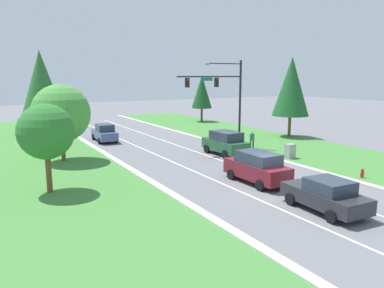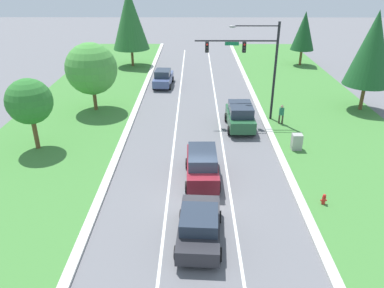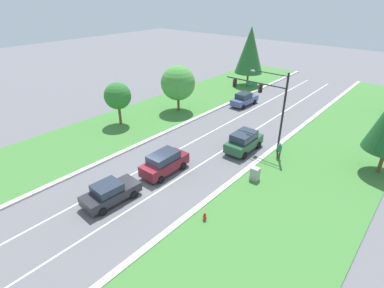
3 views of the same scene
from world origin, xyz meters
name	(u,v)px [view 1 (image 1 of 3)]	position (x,y,z in m)	size (l,w,h in m)	color
ground_plane	(275,191)	(0.00, 0.00, 0.00)	(160.00, 160.00, 0.00)	slate
curb_strip_right	(340,177)	(5.65, 0.00, 0.07)	(0.50, 90.00, 0.15)	beige
curb_strip_left	(191,206)	(-5.65, 0.00, 0.07)	(0.50, 90.00, 0.15)	beige
grass_verge_left	(88,227)	(-10.90, 0.00, 0.04)	(10.00, 90.00, 0.08)	#427F38
lane_stripe_inner_left	(250,196)	(-1.80, 0.00, 0.00)	(0.14, 81.00, 0.01)	white
lane_stripe_inner_right	(297,187)	(1.80, 0.00, 0.00)	(0.14, 81.00, 0.01)	white
traffic_signal_mast	(224,91)	(4.40, 11.86, 5.31)	(6.61, 0.41, 8.06)	black
burgundy_suv	(257,167)	(0.19, 1.90, 1.02)	(2.10, 4.64, 1.98)	maroon
slate_blue_sedan	(105,133)	(-3.69, 21.61, 0.89)	(2.12, 4.67, 1.81)	#475684
forest_suv	(225,143)	(3.38, 9.99, 1.05)	(2.20, 4.53, 2.03)	#235633
charcoal_sedan	(326,195)	(-0.04, -3.72, 0.84)	(2.31, 4.55, 1.67)	#28282D
utility_cabinet	(290,152)	(6.97, 5.99, 0.62)	(0.70, 0.60, 1.23)	#9E9E99
pedestrian	(252,139)	(6.85, 10.75, 0.94)	(0.43, 0.32, 1.69)	#42382D
fire_hydrant	(362,174)	(6.84, -0.77, 0.34)	(0.34, 0.20, 0.70)	red
conifer_near_right_tree	(291,87)	(14.82, 14.24, 5.53)	(3.95, 3.95, 8.70)	brown
oak_near_left_tree	(46,132)	(-11.53, 6.09, 3.58)	(3.14, 3.14, 5.17)	brown
conifer_far_right_tree	(202,92)	(13.52, 30.81, 4.40)	(2.95, 2.95, 6.78)	brown
oak_far_left_tree	(61,114)	(-9.25, 14.00, 3.82)	(4.47, 4.47, 6.06)	brown
conifer_mid_left_tree	(41,83)	(-8.30, 30.17, 5.92)	(4.56, 4.56, 9.57)	brown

